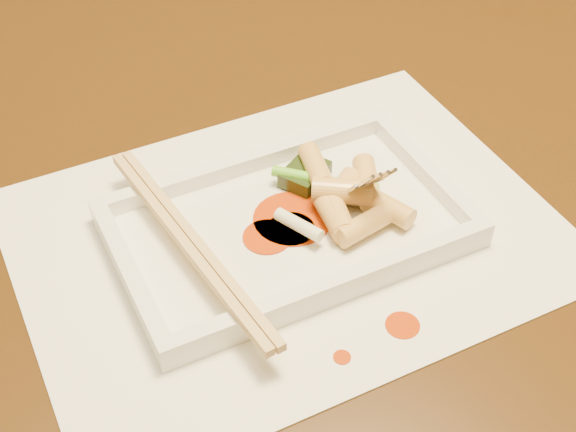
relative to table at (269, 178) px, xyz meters
name	(u,v)px	position (x,y,z in m)	size (l,w,h in m)	color
table	(269,178)	(0.00, 0.00, 0.00)	(1.40, 0.90, 0.75)	black
placemat	(288,234)	(-0.06, -0.17, 0.10)	(0.40, 0.30, 0.00)	white
sauce_splatter_a	(402,325)	(-0.03, -0.29, 0.10)	(0.02, 0.02, 0.00)	#BD3705
sauce_splatter_b	(342,357)	(-0.08, -0.29, 0.10)	(0.01, 0.01, 0.00)	#BD3705
plate_base	(288,229)	(-0.06, -0.17, 0.11)	(0.26, 0.16, 0.01)	white
plate_rim_far	(247,162)	(-0.06, -0.10, 0.12)	(0.26, 0.01, 0.01)	white
plate_rim_near	(336,285)	(-0.06, -0.25, 0.12)	(0.26, 0.01, 0.01)	white
plate_rim_left	(130,273)	(-0.19, -0.17, 0.12)	(0.01, 0.14, 0.01)	white
plate_rim_right	(427,171)	(0.06, -0.17, 0.12)	(0.01, 0.14, 0.01)	white
veg_piece	(305,174)	(-0.03, -0.13, 0.12)	(0.04, 0.03, 0.01)	black
scallion_white	(299,225)	(-0.06, -0.19, 0.12)	(0.01, 0.01, 0.04)	#EAEACC
scallion_green	(325,181)	(-0.02, -0.15, 0.12)	(0.01, 0.01, 0.09)	#49AB1B
chopstick_a	(184,244)	(-0.15, -0.17, 0.13)	(0.01, 0.23, 0.01)	tan
chopstick_b	(195,240)	(-0.14, -0.17, 0.13)	(0.01, 0.23, 0.01)	tan
fork	(362,109)	(0.01, -0.15, 0.18)	(0.09, 0.10, 0.14)	silver
sauce_blob_0	(291,229)	(-0.06, -0.18, 0.11)	(0.04, 0.04, 0.00)	#BD3705
sauce_blob_1	(292,218)	(-0.06, -0.17, 0.11)	(0.06, 0.06, 0.00)	#BD3705
sauce_blob_2	(267,237)	(-0.08, -0.18, 0.11)	(0.04, 0.04, 0.00)	#BD3705
rice_cake_0	(367,182)	(0.01, -0.17, 0.12)	(0.02, 0.02, 0.05)	#E4C06A
rice_cake_1	(333,215)	(-0.03, -0.19, 0.12)	(0.02, 0.02, 0.05)	#E4C06A
rice_cake_2	(316,167)	(-0.02, -0.14, 0.13)	(0.02, 0.02, 0.04)	#E4C06A
rice_cake_3	(341,191)	(-0.02, -0.17, 0.12)	(0.02, 0.02, 0.04)	#E4C06A
rice_cake_4	(334,210)	(-0.03, -0.18, 0.12)	(0.02, 0.02, 0.05)	#E4C06A
rice_cake_5	(342,191)	(-0.02, -0.17, 0.13)	(0.02, 0.02, 0.05)	#E4C06A
rice_cake_6	(367,224)	(-0.02, -0.21, 0.12)	(0.02, 0.02, 0.05)	#E4C06A
rice_cake_7	(384,206)	(0.01, -0.20, 0.12)	(0.02, 0.02, 0.05)	#E4C06A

